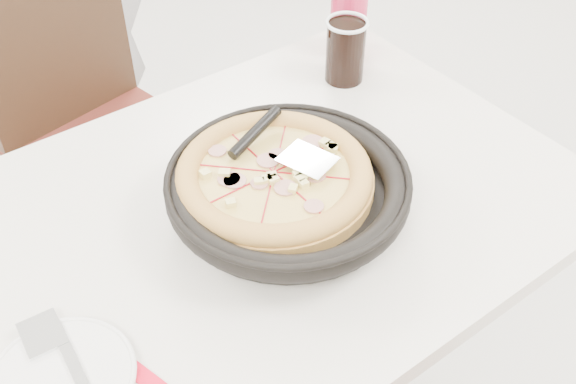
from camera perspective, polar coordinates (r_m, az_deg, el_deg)
floor at (r=1.96m, az=-11.05°, el=-11.54°), size 7.00×7.00×0.00m
main_table at (r=1.45m, az=-3.32°, el=-12.37°), size 1.30×0.95×0.75m
chair_far at (r=1.80m, az=-14.50°, el=3.86°), size 0.49×0.49×0.95m
trivet at (r=1.17m, az=-1.79°, el=-0.44°), size 0.13×0.13×0.04m
pizza_pan at (r=1.13m, az=-0.00°, el=-0.30°), size 0.43×0.43×0.01m
pizza at (r=1.13m, az=-1.17°, el=0.88°), size 0.38×0.38×0.02m
pizza_server at (r=1.12m, az=1.66°, el=2.78°), size 0.09×0.10×0.00m
side_plate at (r=0.99m, az=-18.61°, el=-14.86°), size 0.22×0.22×0.01m
fork at (r=0.99m, az=-17.68°, el=-13.78°), size 0.03×0.17×0.00m
cola_glass at (r=1.46m, az=4.87°, el=11.70°), size 0.09×0.09×0.13m
red_cup at (r=1.56m, az=5.13°, el=14.33°), size 0.09×0.09×0.16m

